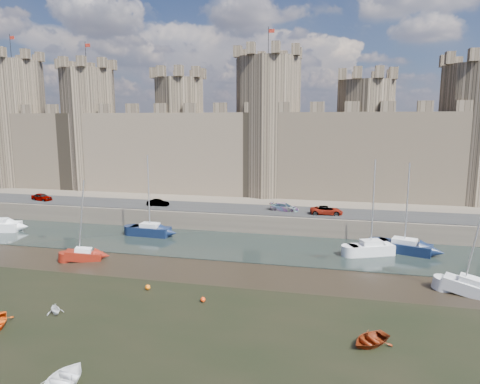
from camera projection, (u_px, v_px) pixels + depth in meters
The scene contains 19 objects.
ground at pixel (125, 341), 29.81m from camera, with size 160.00×160.00×0.00m, color black.
water_channel at pixel (219, 244), 52.87m from camera, with size 160.00×12.00×0.08m, color black.
quay at pixel (267, 190), 87.27m from camera, with size 160.00×60.00×2.50m, color #4C443A.
road at pixel (237, 209), 62.07m from camera, with size 160.00×7.00×0.10m, color black.
castle at pixel (252, 141), 74.16m from camera, with size 108.50×11.00×29.00m.
car_0 at pixel (42, 197), 68.27m from camera, with size 1.46×3.62×1.23m, color gray.
car_1 at pixel (158, 203), 63.90m from camera, with size 1.13×3.24×1.07m, color gray.
car_2 at pixel (284, 207), 60.47m from camera, with size 1.63×4.01×1.16m, color gray.
car_3 at pixel (326, 210), 58.04m from camera, with size 2.03×4.40×1.22m, color gray.
sailboat_1 at pixel (150, 230), 56.70m from camera, with size 5.44×2.35×10.71m.
sailboat_2 at pixel (371, 248), 48.59m from camera, with size 5.40×3.79×10.87m.
sailboat_3 at pixel (404, 246), 49.43m from camera, with size 6.36×4.02×10.41m.
sailboat_4 at pixel (84, 254), 46.82m from camera, with size 4.11×2.85×8.96m.
sailboat_5 at pixel (472, 287), 37.52m from camera, with size 5.00×3.39×10.05m.
dinghy_2 at pixel (64, 381), 24.57m from camera, with size 2.52×0.73×3.53m, color white.
dinghy_3 at pixel (55, 309), 33.85m from camera, with size 1.30×0.79×1.50m, color silver.
dinghy_4 at pixel (370, 340), 29.20m from camera, with size 2.19×0.64×3.07m, color maroon.
buoy_1 at pixel (148, 287), 38.72m from camera, with size 0.48×0.48×0.48m, color orange.
buoy_3 at pixel (203, 300), 36.11m from camera, with size 0.43×0.43×0.43m, color #FB390B.
Camera 1 is at (14.05, -25.18, 15.14)m, focal length 32.00 mm.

